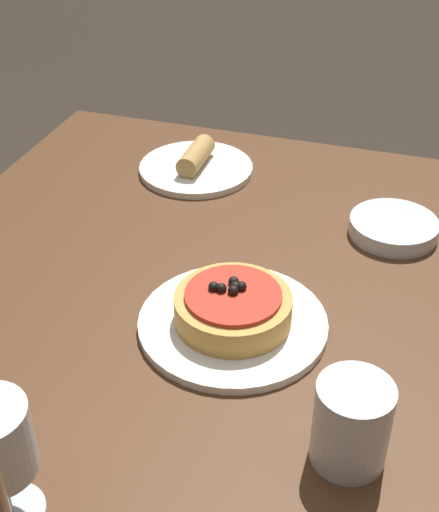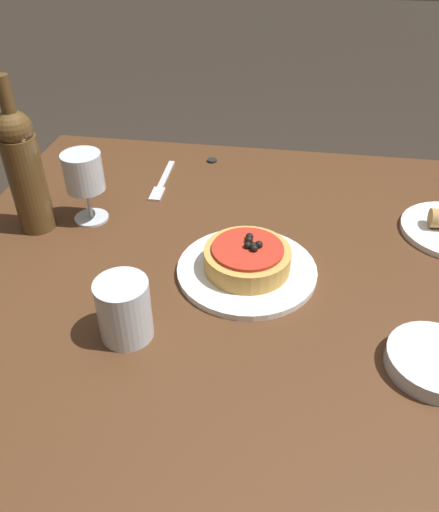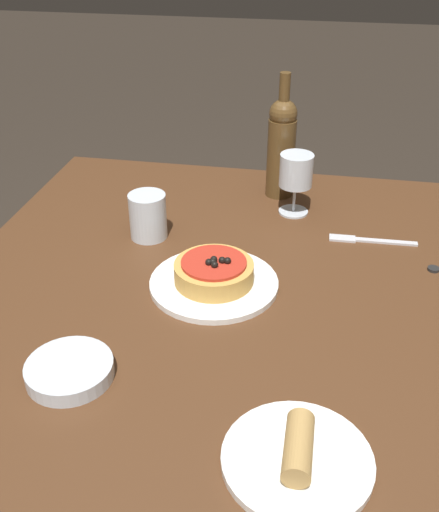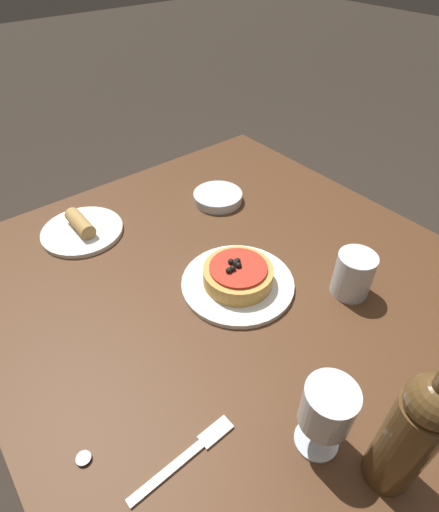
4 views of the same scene
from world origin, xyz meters
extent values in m
plane|color=#2D261E|center=(0.00, 0.00, 0.00)|extent=(14.00, 14.00, 0.00)
cube|color=#4C2D19|center=(0.00, 0.00, 0.71)|extent=(1.16, 1.05, 0.03)
cylinder|color=#4C2D19|center=(-0.52, 0.47, 0.35)|extent=(0.06, 0.06, 0.69)
cylinder|color=white|center=(0.00, 0.00, 0.73)|extent=(0.25, 0.25, 0.01)
cylinder|color=gold|center=(0.00, 0.00, 0.76)|extent=(0.15, 0.15, 0.04)
cylinder|color=#B72D1E|center=(0.00, 0.00, 0.78)|extent=(0.13, 0.13, 0.01)
sphere|color=black|center=(0.02, 0.01, 0.79)|extent=(0.01, 0.01, 0.01)
sphere|color=black|center=(0.00, 0.00, 0.79)|extent=(0.01, 0.01, 0.01)
sphere|color=black|center=(0.01, 0.00, 0.79)|extent=(0.01, 0.01, 0.01)
sphere|color=black|center=(0.00, 0.03, 0.79)|extent=(0.01, 0.01, 0.01)
sphere|color=black|center=(0.00, 0.02, 0.79)|extent=(0.01, 0.01, 0.01)
sphere|color=black|center=(0.01, -0.01, 0.79)|extent=(0.01, 0.01, 0.01)
cylinder|color=silver|center=(-0.34, 0.13, 0.73)|extent=(0.07, 0.07, 0.00)
cylinder|color=silver|center=(-0.34, 0.13, 0.76)|extent=(0.01, 0.01, 0.07)
cylinder|color=silver|center=(-0.34, 0.13, 0.84)|extent=(0.08, 0.08, 0.08)
cylinder|color=brown|center=(-0.44, 0.08, 0.82)|extent=(0.07, 0.07, 0.20)
sphere|color=brown|center=(-0.44, 0.08, 0.94)|extent=(0.07, 0.07, 0.07)
cylinder|color=brown|center=(-0.44, 0.08, 0.99)|extent=(0.03, 0.03, 0.08)
cylinder|color=silver|center=(-0.17, -0.18, 0.78)|extent=(0.08, 0.08, 0.10)
cylinder|color=silver|center=(0.29, -0.18, 0.74)|extent=(0.14, 0.14, 0.03)
cube|color=silver|center=(-0.23, 0.34, 0.73)|extent=(0.02, 0.13, 0.00)
cube|color=silver|center=(-0.23, 0.25, 0.73)|extent=(0.03, 0.06, 0.00)
cylinder|color=black|center=(-0.14, 0.43, 0.73)|extent=(0.02, 0.02, 0.01)
camera|label=1|loc=(-0.69, -0.20, 1.35)|focal=50.00mm
camera|label=2|loc=(0.06, -0.70, 1.30)|focal=35.00mm
camera|label=3|loc=(0.95, 0.19, 1.39)|focal=42.00mm
camera|label=4|loc=(-0.46, 0.43, 1.37)|focal=28.00mm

